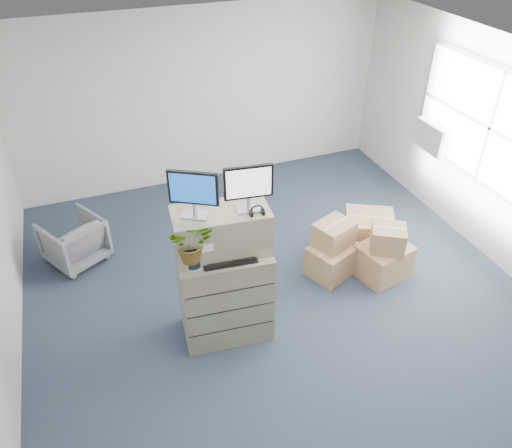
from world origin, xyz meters
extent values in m
plane|color=#233040|center=(0.00, 0.00, 0.00)|extent=(7.00, 7.00, 0.00)
cube|color=silver|center=(0.00, 3.51, 1.40)|extent=(6.00, 0.02, 2.80)
cube|color=gray|center=(2.96, 0.50, 1.70)|extent=(0.06, 2.72, 1.52)
cube|color=white|center=(2.92, 0.50, 1.70)|extent=(0.01, 2.60, 1.40)
cube|color=silver|center=(2.87, 1.40, 1.20)|extent=(0.24, 0.60, 0.40)
cube|color=gray|center=(-0.77, -0.02, 0.56)|extent=(1.02, 0.68, 1.13)
cube|color=gray|center=(-0.76, 0.03, 1.37)|extent=(1.01, 0.57, 0.48)
cube|color=#99999E|center=(-1.01, 0.05, 1.62)|extent=(0.31, 0.29, 0.02)
cylinder|color=#99999E|center=(-1.01, 0.05, 1.69)|extent=(0.04, 0.04, 0.12)
cube|color=black|center=(-1.01, 0.05, 1.92)|extent=(0.44, 0.27, 0.35)
cube|color=navy|center=(-1.02, 0.03, 1.92)|extent=(0.39, 0.22, 0.30)
cube|color=#99999E|center=(-0.49, -0.03, 1.62)|extent=(0.27, 0.21, 0.02)
cylinder|color=#99999E|center=(-0.49, -0.03, 1.69)|extent=(0.04, 0.04, 0.12)
cube|color=black|center=(-0.49, -0.03, 1.92)|extent=(0.48, 0.10, 0.35)
cube|color=silver|center=(-0.49, -0.05, 1.92)|extent=(0.43, 0.06, 0.30)
torus|color=black|center=(-0.45, -0.15, 1.65)|extent=(0.14, 0.03, 0.14)
cube|color=black|center=(-0.75, -0.16, 1.14)|extent=(0.57, 0.28, 0.03)
ellipsoid|color=silver|center=(-0.45, -0.13, 1.15)|extent=(0.10, 0.07, 0.03)
cylinder|color=gray|center=(-0.65, 0.04, 1.25)|extent=(0.07, 0.07, 0.25)
cube|color=silver|center=(-0.79, 0.05, 1.14)|extent=(0.07, 0.06, 0.02)
cube|color=black|center=(-0.79, 0.05, 1.21)|extent=(0.07, 0.05, 0.12)
cube|color=black|center=(-0.40, 0.06, 1.16)|extent=(0.25, 0.23, 0.06)
cube|color=#4496E7|center=(-0.46, 0.06, 1.24)|extent=(0.28, 0.19, 0.10)
cylinder|color=#97B28F|center=(-1.11, -0.12, 1.14)|extent=(0.20, 0.20, 0.02)
cylinder|color=black|center=(-1.11, -0.12, 1.21)|extent=(0.17, 0.17, 0.13)
imported|color=#26611B|center=(-1.11, -0.12, 1.39)|extent=(0.50, 0.53, 0.36)
imported|color=slate|center=(-2.28, 1.90, 0.35)|extent=(0.92, 0.90, 0.71)
cube|color=#9C6F4B|center=(0.83, 0.46, 0.21)|extent=(0.74, 0.67, 0.42)
cube|color=#9C6F4B|center=(1.42, 0.19, 0.23)|extent=(0.73, 0.64, 0.46)
cube|color=#9C6F4B|center=(1.61, 0.86, 0.22)|extent=(0.86, 0.84, 0.44)
cube|color=#9C6F4B|center=(0.84, 0.51, 0.58)|extent=(0.57, 0.52, 0.33)
cube|color=#9C6F4B|center=(1.41, 0.15, 0.62)|extent=(0.54, 0.53, 0.32)
camera|label=1|loc=(-1.86, -3.90, 4.34)|focal=35.00mm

